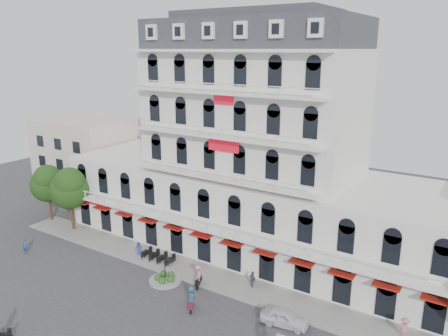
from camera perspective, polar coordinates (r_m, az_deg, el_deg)
ground at (r=39.07m, az=-10.12°, el=-19.26°), size 120.00×120.00×0.00m
sidewalk at (r=44.93m, az=-2.11°, el=-13.93°), size 53.00×4.00×0.16m
main_building at (r=48.39m, az=3.87°, el=0.84°), size 45.00×15.00×25.80m
flank_building_west at (r=69.83m, az=-17.39°, el=1.32°), size 14.00×10.00×12.00m
traffic_island at (r=44.41m, az=-7.68°, el=-14.18°), size 3.20×3.20×1.60m
parked_scooter_row at (r=48.34m, az=-8.58°, el=-11.98°), size 4.40×1.80×1.10m
tree_west_outer at (r=61.03m, az=-22.03°, el=-1.70°), size 4.50×4.48×7.76m
tree_west_inner at (r=56.75m, az=-19.53°, el=-2.34°), size 4.76×4.76×8.25m
parked_car at (r=38.19m, az=7.92°, el=-18.81°), size 4.20×2.20×1.36m
rider_west at (r=39.86m, az=-27.24°, el=-18.31°), size 1.22×1.39×2.29m
rider_east at (r=39.53m, az=-4.29°, el=-16.63°), size 1.06×1.53×2.25m
rider_center at (r=42.77m, az=-3.35°, el=-13.82°), size 1.06×1.62×2.29m
pedestrian_left at (r=49.60m, az=-11.07°, el=-10.33°), size 0.93×0.86×1.60m
pedestrian_mid at (r=42.69m, az=3.75°, el=-14.39°), size 1.12×0.82×1.77m
pedestrian_right at (r=39.04m, az=22.50°, el=-18.75°), size 1.21×0.77×1.79m
pedestrian_far at (r=53.84m, az=-24.54°, el=-9.25°), size 0.78×0.67×1.81m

